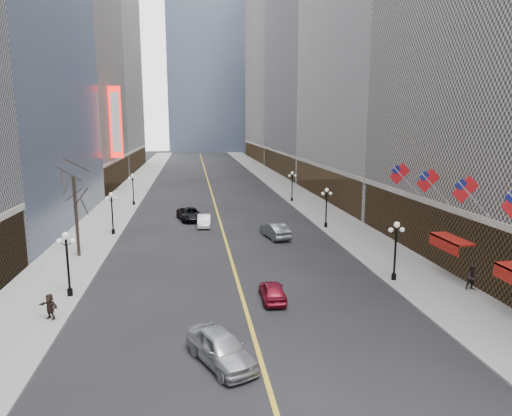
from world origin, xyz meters
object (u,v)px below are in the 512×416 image
object	(u,v)px
car_nb_far	(190,214)
car_sb_mid	(273,291)
streetlamp_west_2	(112,209)
streetlamp_west_1	(67,257)
streetlamp_west_3	(133,186)
streetlamp_east_1	(396,245)
car_nb_near	(221,348)
streetlamp_east_3	(292,183)
car_sb_far	(275,230)
streetlamp_east_2	(326,203)
car_nb_mid	(204,221)

from	to	relation	value
car_nb_far	car_sb_mid	bearing A→B (deg)	-90.72
streetlamp_west_2	car_sb_mid	bearing A→B (deg)	-55.91
streetlamp_west_1	streetlamp_west_3	distance (m)	36.00
streetlamp_east_1	car_nb_near	xyz separation A→B (m)	(-13.80, -10.21, -2.06)
streetlamp_east_3	car_nb_far	bearing A→B (deg)	-143.74
streetlamp_east_1	streetlamp_east_3	bearing A→B (deg)	90.00
streetlamp_west_1	car_nb_near	world-z (taller)	streetlamp_west_1
car_sb_mid	car_nb_near	bearing A→B (deg)	64.49
streetlamp_east_1	car_nb_near	world-z (taller)	streetlamp_east_1
streetlamp_west_2	car_sb_far	distance (m)	17.53
streetlamp_west_1	car_nb_far	xyz separation A→B (m)	(8.17, 24.68, -2.13)
streetlamp_east_1	car_sb_mid	size ratio (longest dim) A/B	1.15
car_nb_far	car_sb_far	distance (m)	13.52
car_nb_near	car_sb_far	world-z (taller)	car_nb_near
streetlamp_east_2	streetlamp_west_2	bearing A→B (deg)	180.00
streetlamp_east_3	car_nb_mid	distance (m)	20.57
streetlamp_west_1	car_sb_mid	xyz separation A→B (m)	(13.80, -2.39, -2.23)
streetlamp_east_3	streetlamp_west_3	bearing A→B (deg)	180.00
streetlamp_west_3	car_sb_mid	xyz separation A→B (m)	(13.80, -38.39, -2.23)
streetlamp_west_1	car_nb_far	world-z (taller)	streetlamp_west_1
streetlamp_west_3	streetlamp_west_1	bearing A→B (deg)	-90.00
car_nb_mid	car_nb_far	distance (m)	4.11
streetlamp_east_2	streetlamp_west_2	world-z (taller)	same
streetlamp_west_2	streetlamp_west_3	size ratio (longest dim) A/B	1.00
streetlamp_west_3	car_sb_mid	size ratio (longest dim) A/B	1.15
streetlamp_east_3	car_sb_mid	world-z (taller)	streetlamp_east_3
car_nb_near	streetlamp_east_2	bearing A→B (deg)	39.16
streetlamp_west_1	streetlamp_west_2	distance (m)	18.00
streetlamp_east_1	streetlamp_west_2	size ratio (longest dim) A/B	1.00
car_nb_near	streetlamp_west_2	bearing A→B (deg)	84.38
streetlamp_west_3	car_nb_near	xyz separation A→B (m)	(9.80, -46.21, -2.06)
streetlamp_east_2	car_nb_near	size ratio (longest dim) A/B	0.91
streetlamp_west_1	car_nb_near	distance (m)	14.30
streetlamp_east_1	streetlamp_west_2	world-z (taller)	same
car_nb_far	streetlamp_west_3	bearing A→B (deg)	113.36
streetlamp_east_3	car_nb_mid	xyz separation A→B (m)	(-13.80, -15.09, -2.21)
streetlamp_east_2	car_nb_far	xyz separation A→B (m)	(-15.43, 6.68, -2.13)
streetlamp_east_2	streetlamp_east_3	distance (m)	18.00
streetlamp_west_1	streetlamp_west_3	size ratio (longest dim) A/B	1.00
car_nb_mid	car_sb_far	world-z (taller)	car_sb_far
streetlamp_west_2	streetlamp_west_3	bearing A→B (deg)	90.00
car_nb_near	car_nb_mid	world-z (taller)	car_nb_near
streetlamp_west_3	car_sb_mid	world-z (taller)	streetlamp_west_3
streetlamp_east_1	car_sb_mid	world-z (taller)	streetlamp_east_1
streetlamp_west_3	streetlamp_east_2	bearing A→B (deg)	-37.33
streetlamp_east_1	streetlamp_west_3	world-z (taller)	same
streetlamp_east_1	streetlamp_west_1	xyz separation A→B (m)	(-23.60, 0.00, 0.00)
streetlamp_west_2	streetlamp_west_3	world-z (taller)	same
streetlamp_east_2	streetlamp_west_2	xyz separation A→B (m)	(-23.60, 0.00, 0.00)
streetlamp_west_2	car_sb_mid	xyz separation A→B (m)	(13.80, -20.39, -2.23)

